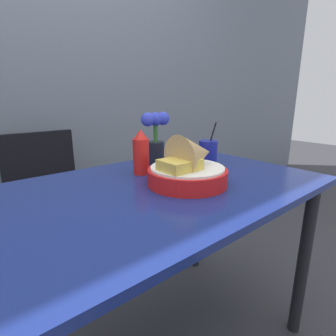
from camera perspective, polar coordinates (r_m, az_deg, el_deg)
name	(u,v)px	position (r m, az deg, el deg)	size (l,w,h in m)	color
wall_window	(38,53)	(1.96, -26.41, 21.50)	(7.00, 0.06, 2.60)	slate
dining_table	(153,213)	(0.95, -3.22, -9.76)	(1.24, 0.75, 0.74)	navy
chair_far_window	(47,192)	(1.67, -24.78, -4.83)	(0.40, 0.40, 0.84)	black
food_basket	(190,167)	(0.92, 4.78, 0.32)	(0.28, 0.28, 0.18)	red
ketchup_bottle	(141,153)	(1.04, -5.90, 3.33)	(0.06, 0.06, 0.18)	red
drink_cup	(208,154)	(1.19, 8.68, 3.08)	(0.08, 0.08, 0.19)	#192399
flower_vase	(156,135)	(1.20, -2.70, 7.13)	(0.15, 0.08, 0.23)	black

